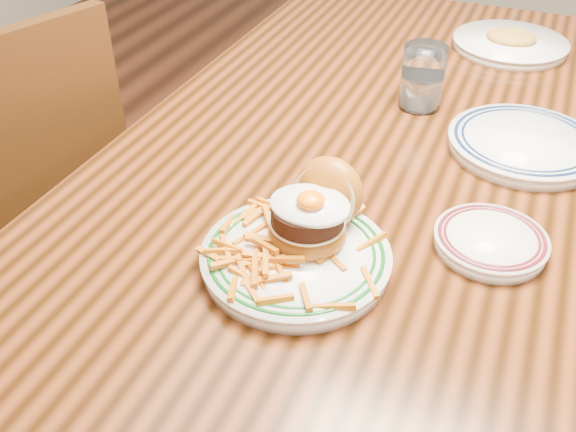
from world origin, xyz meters
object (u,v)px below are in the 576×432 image
at_px(table, 367,174).
at_px(side_plate, 491,241).
at_px(chair_left, 15,219).
at_px(main_plate, 302,241).

relative_size(table, side_plate, 9.98).
distance_m(chair_left, side_plate, 0.99).
relative_size(main_plate, side_plate, 1.71).
xyz_separation_m(chair_left, main_plate, (0.72, -0.15, 0.28)).
distance_m(table, main_plate, 0.40).
bearing_deg(table, chair_left, -162.02).
height_order(chair_left, side_plate, chair_left).
distance_m(table, chair_left, 0.76).
relative_size(table, main_plate, 5.83).
distance_m(table, side_plate, 0.37).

